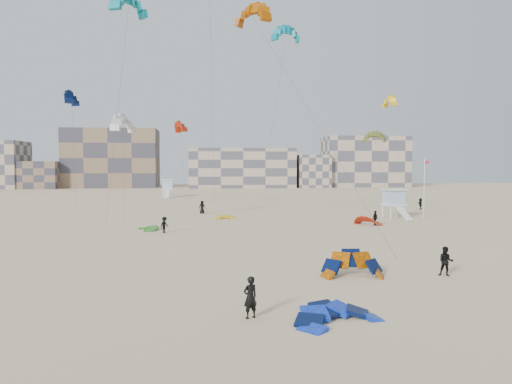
{
  "coord_description": "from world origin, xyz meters",
  "views": [
    {
      "loc": [
        -0.83,
        -24.76,
        6.67
      ],
      "look_at": [
        2.23,
        6.0,
        5.05
      ],
      "focal_mm": 35.0,
      "sensor_mm": 36.0,
      "label": 1
    }
  ],
  "objects": [
    {
      "name": "lifeguard_tower_far",
      "position": [
        -9.04,
        82.68,
        1.88
      ],
      "size": [
        2.7,
        5.16,
        3.8
      ],
      "rotation": [
        0.0,
        0.0,
        -0.0
      ],
      "color": "white",
      "rests_on": "ground"
    },
    {
      "name": "kite_ground_orange",
      "position": [
        7.9,
        4.11,
        0.0
      ],
      "size": [
        4.06,
        3.99,
        3.76
      ],
      "primitive_type": null,
      "rotation": [
        0.94,
        0.0,
        -0.08
      ],
      "color": "orange",
      "rests_on": "ground"
    },
    {
      "name": "lifeguard_tower_near",
      "position": [
        22.91,
        36.42,
        1.86
      ],
      "size": [
        3.06,
        5.35,
        3.75
      ],
      "rotation": [
        0.0,
        0.0,
        0.17
      ],
      "color": "white",
      "rests_on": "ground"
    },
    {
      "name": "kite_ground_green",
      "position": [
        -6.99,
        27.69,
        0.0
      ],
      "size": [
        4.04,
        3.92,
        1.48
      ],
      "primitive_type": null,
      "rotation": [
        0.23,
        0.0,
        -1.18
      ],
      "color": "#3F9629",
      "rests_on": "ground"
    },
    {
      "name": "kite_fly_teal_a",
      "position": [
        -7.69,
        21.67,
        21.02
      ],
      "size": [
        5.24,
        5.24,
        21.36
      ],
      "rotation": [
        0.0,
        0.0,
        0.89
      ],
      "color": "#027CAC",
      "rests_on": "ground"
    },
    {
      "name": "kitesurfer_f",
      "position": [
        31.93,
        48.79,
        0.86
      ],
      "size": [
        0.85,
        1.67,
        1.73
      ],
      "primitive_type": "imported",
      "rotation": [
        0.0,
        0.0,
        -1.8
      ],
      "color": "black",
      "rests_on": "ground"
    },
    {
      "name": "ground",
      "position": [
        0.0,
        0.0,
        0.0
      ],
      "size": [
        320.0,
        320.0,
        0.0
      ],
      "primitive_type": "plane",
      "color": "beige",
      "rests_on": "ground"
    },
    {
      "name": "kite_fly_olive",
      "position": [
        21.99,
        41.46,
        10.5
      ],
      "size": [
        3.92,
        12.31,
        10.78
      ],
      "rotation": [
        0.0,
        0.0,
        -0.42
      ],
      "color": "olive",
      "rests_on": "ground"
    },
    {
      "name": "kitesurfer_c",
      "position": [
        -5.02,
        25.32,
        0.8
      ],
      "size": [
        1.1,
        1.18,
        1.6
      ],
      "primitive_type": "imported",
      "rotation": [
        0.0,
        0.0,
        0.92
      ],
      "color": "black",
      "rests_on": "ground"
    },
    {
      "name": "kitesurfer_b",
      "position": [
        13.57,
        3.83,
        0.89
      ],
      "size": [
        1.09,
        1.01,
        1.79
      ],
      "primitive_type": "imported",
      "rotation": [
        0.0,
        0.0,
        -0.5
      ],
      "color": "black",
      "rests_on": "ground"
    },
    {
      "name": "kitesurfer_d",
      "position": [
        17.97,
        29.15,
        0.84
      ],
      "size": [
        0.57,
        1.04,
        1.68
      ],
      "primitive_type": "imported",
      "rotation": [
        0.0,
        0.0,
        1.73
      ],
      "color": "black",
      "rests_on": "ground"
    },
    {
      "name": "condo_fill_right",
      "position": [
        32.0,
        128.0,
        5.0
      ],
      "size": [
        10.0,
        10.0,
        10.0
      ],
      "primitive_type": "cube",
      "color": "tan",
      "rests_on": "ground"
    },
    {
      "name": "kite_fly_red",
      "position": [
        -5.0,
        57.52,
        12.87
      ],
      "size": [
        4.6,
        4.51,
        13.33
      ],
      "rotation": [
        0.0,
        0.0,
        1.93
      ],
      "color": "#B6340D",
      "rests_on": "ground"
    },
    {
      "name": "condo_west_b",
      "position": [
        -30.0,
        134.0,
        9.0
      ],
      "size": [
        28.0,
        14.0,
        18.0
      ],
      "primitive_type": "cube",
      "color": "#7E644C",
      "rests_on": "ground"
    },
    {
      "name": "kitesurfer_main",
      "position": [
        1.05,
        -3.34,
        0.93
      ],
      "size": [
        0.81,
        0.71,
        1.86
      ],
      "primitive_type": "imported",
      "rotation": [
        0.0,
        0.0,
        3.61
      ],
      "color": "black",
      "rests_on": "ground"
    },
    {
      "name": "kite_fly_orange",
      "position": [
        4.2,
        29.15,
        22.66
      ],
      "size": [
        9.35,
        28.58,
        23.31
      ],
      "rotation": [
        0.0,
        0.0,
        -0.78
      ],
      "color": "orange",
      "rests_on": "ground"
    },
    {
      "name": "kite_fly_navy",
      "position": [
        -20.26,
        50.31,
        16.32
      ],
      "size": [
        4.83,
        11.04,
        16.75
      ],
      "rotation": [
        0.0,
        0.0,
        1.55
      ],
      "color": "#050F3F",
      "rests_on": "ground"
    },
    {
      "name": "condo_fill_left",
      "position": [
        -50.0,
        128.0,
        4.0
      ],
      "size": [
        12.0,
        10.0,
        8.0
      ],
      "primitive_type": "cube",
      "color": "#7E644C",
      "rests_on": "ground"
    },
    {
      "name": "kite_ground_blue",
      "position": [
        4.72,
        -4.18,
        0.0
      ],
      "size": [
        5.28,
        5.4,
        2.18
      ],
      "primitive_type": null,
      "rotation": [
        0.28,
        0.0,
        0.43
      ],
      "color": "blue",
      "rests_on": "ground"
    },
    {
      "name": "kite_ground_red_far",
      "position": [
        17.33,
        29.96,
        0.0
      ],
      "size": [
        4.5,
        4.49,
        2.87
      ],
      "primitive_type": null,
      "rotation": [
        0.58,
        0.0,
        2.31
      ],
      "color": "#B6340D",
      "rests_on": "ground"
    },
    {
      "name": "kite_fly_yellow",
      "position": [
        28.67,
        53.7,
        16.89
      ],
      "size": [
        3.64,
        6.01,
        16.95
      ],
      "rotation": [
        0.0,
        0.0,
        -1.42
      ],
      "color": "orange",
      "rests_on": "ground"
    },
    {
      "name": "kite_fly_teal_b",
      "position": [
        11.67,
        53.33,
        27.04
      ],
      "size": [
        6.83,
        5.4,
        27.42
      ],
      "rotation": [
        0.0,
        0.0,
        0.29
      ],
      "color": "#027CAC",
      "rests_on": "ground"
    },
    {
      "name": "flagpole",
      "position": [
        26.71,
        36.0,
        4.0
      ],
      "size": [
        0.62,
        0.1,
        7.61
      ],
      "color": "white",
      "rests_on": "ground"
    },
    {
      "name": "kite_ground_yellow",
      "position": [
        1.53,
        37.86,
        0.0
      ],
      "size": [
        3.14,
        3.28,
        1.38
      ],
      "primitive_type": null,
      "rotation": [
        0.24,
        0.0,
        0.18
      ],
      "color": "orange",
      "rests_on": "ground"
    },
    {
      "name": "condo_east",
      "position": [
        50.0,
        132.0,
        8.0
      ],
      "size": [
        26.0,
        14.0,
        16.0
      ],
      "primitive_type": "cube",
      "color": "tan",
      "rests_on": "ground"
    },
    {
      "name": "kite_fly_grey",
      "position": [
        -10.3,
        33.84,
        11.33
      ],
      "size": [
        4.84,
        8.18,
        11.57
      ],
      "rotation": [
        0.0,
        0.0,
        1.11
      ],
      "color": "white",
      "rests_on": "ground"
    },
    {
      "name": "kitesurfer_e",
      "position": [
        -1.45,
        45.06,
        0.91
      ],
      "size": [
        0.97,
        0.71,
        1.82
      ],
      "primitive_type": "imported",
      "rotation": [
        0.0,
        0.0,
        0.16
      ],
      "color": "black",
      "rests_on": "ground"
    },
    {
      "name": "condo_mid",
      "position": [
        10.0,
        130.0,
        6.0
      ],
      "size": [
        32.0,
        16.0,
        12.0
      ],
      "primitive_type": "cube",
      "color": "tan",
      "rests_on": "ground"
    }
  ]
}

